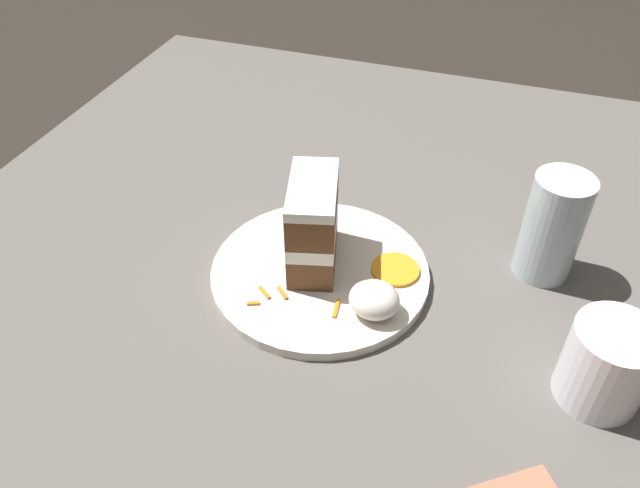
{
  "coord_description": "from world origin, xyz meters",
  "views": [
    {
      "loc": [
        -0.2,
        0.5,
        0.54
      ],
      "look_at": [
        -0.03,
        0.0,
        0.08
      ],
      "focal_mm": 35.0,
      "sensor_mm": 36.0,
      "label": 1
    }
  ],
  "objects": [
    {
      "name": "orange_garnish",
      "position": [
        -0.11,
        -0.02,
        0.04
      ],
      "size": [
        0.06,
        0.06,
        0.0
      ],
      "primitive_type": "cylinder",
      "color": "orange",
      "rests_on": "plate"
    },
    {
      "name": "plate",
      "position": [
        -0.03,
        0.0,
        0.04
      ],
      "size": [
        0.25,
        0.25,
        0.01
      ],
      "primitive_type": "cylinder",
      "color": "silver",
      "rests_on": "dining_table"
    },
    {
      "name": "drinking_glass",
      "position": [
        -0.27,
        -0.1,
        0.09
      ],
      "size": [
        0.07,
        0.07,
        0.13
      ],
      "color": "silver",
      "rests_on": "dining_table"
    },
    {
      "name": "cream_dollop",
      "position": [
        -0.1,
        0.05,
        0.06
      ],
      "size": [
        0.05,
        0.05,
        0.04
      ],
      "primitive_type": "ellipsoid",
      "color": "white",
      "rests_on": "plate"
    },
    {
      "name": "cake_slice",
      "position": [
        -0.01,
        -0.01,
        0.1
      ],
      "size": [
        0.08,
        0.12,
        0.11
      ],
      "rotation": [
        0.0,
        0.0,
        3.4
      ],
      "color": "brown",
      "rests_on": "plate"
    },
    {
      "name": "ground_plane",
      "position": [
        0.0,
        0.0,
        0.0
      ],
      "size": [
        6.0,
        6.0,
        0.0
      ],
      "primitive_type": "plane",
      "color": "black",
      "rests_on": "ground"
    },
    {
      "name": "coffee_mug",
      "position": [
        -0.33,
        0.07,
        0.08
      ],
      "size": [
        0.08,
        0.08,
        0.09
      ],
      "color": "white",
      "rests_on": "dining_table"
    },
    {
      "name": "carrot_shreds_scatter",
      "position": [
        -0.01,
        0.06,
        0.04
      ],
      "size": [
        0.1,
        0.04,
        0.0
      ],
      "color": "orange",
      "rests_on": "plate"
    },
    {
      "name": "dining_table",
      "position": [
        0.0,
        0.0,
        0.01
      ],
      "size": [
        0.97,
        1.16,
        0.03
      ],
      "primitive_type": "cube",
      "color": "#56514C",
      "rests_on": "ground"
    }
  ]
}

